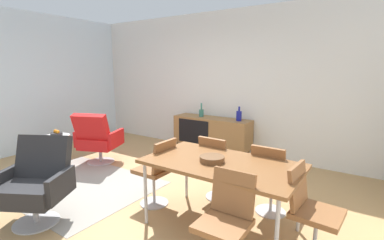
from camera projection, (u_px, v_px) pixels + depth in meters
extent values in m
plane|color=tan|center=(127.00, 194.00, 3.80)|extent=(8.32, 8.32, 0.00)
cube|color=silver|center=(220.00, 83.00, 5.66)|extent=(6.80, 0.12, 2.80)
cube|color=silver|center=(7.00, 84.00, 5.30)|extent=(0.12, 5.60, 2.80)
cube|color=olive|center=(212.00, 131.00, 5.60)|extent=(1.60, 0.44, 0.56)
cube|color=black|center=(193.00, 132.00, 5.58)|extent=(0.70, 0.01, 0.48)
cylinder|color=olive|center=(177.00, 145.00, 5.93)|extent=(0.03, 0.03, 0.16)
cylinder|color=olive|center=(242.00, 157.00, 5.12)|extent=(0.03, 0.03, 0.16)
cylinder|color=olive|center=(187.00, 141.00, 6.21)|extent=(0.03, 0.03, 0.16)
cylinder|color=olive|center=(249.00, 153.00, 5.40)|extent=(0.03, 0.03, 0.16)
cylinder|color=navy|center=(239.00, 116.00, 5.21)|extent=(0.10, 0.10, 0.18)
cylinder|color=navy|center=(239.00, 109.00, 5.18)|extent=(0.04, 0.04, 0.09)
cylinder|color=#337266|center=(201.00, 113.00, 5.67)|extent=(0.09, 0.09, 0.14)
cylinder|color=#337266|center=(201.00, 106.00, 5.64)|extent=(0.03, 0.03, 0.14)
cube|color=brown|center=(221.00, 164.00, 2.89)|extent=(1.60, 0.90, 0.04)
cylinder|color=#B7B7BC|center=(146.00, 193.00, 3.04)|extent=(0.04, 0.04, 0.70)
cylinder|color=#B7B7BC|center=(277.00, 237.00, 2.25)|extent=(0.04, 0.04, 0.70)
cylinder|color=#B7B7BC|center=(186.00, 172.00, 3.67)|extent=(0.04, 0.04, 0.70)
cylinder|color=#B7B7BC|center=(300.00, 200.00, 2.88)|extent=(0.04, 0.04, 0.70)
cylinder|color=brown|center=(212.00, 159.00, 2.89)|extent=(0.26, 0.26, 0.06)
cube|color=brown|center=(220.00, 165.00, 3.64)|extent=(0.41, 0.41, 0.05)
cube|color=brown|center=(213.00, 152.00, 3.46)|extent=(0.38, 0.10, 0.38)
cylinder|color=#B7B7BC|center=(219.00, 182.00, 3.69)|extent=(0.04, 0.04, 0.42)
cylinder|color=#B7B7BC|center=(219.00, 196.00, 3.72)|extent=(0.36, 0.36, 0.01)
cube|color=brown|center=(317.00, 214.00, 2.42)|extent=(0.43, 0.43, 0.05)
cube|color=brown|center=(298.00, 185.00, 2.49)|extent=(0.12, 0.39, 0.38)
cylinder|color=#B7B7BC|center=(315.00, 238.00, 2.47)|extent=(0.04, 0.04, 0.42)
cube|color=brown|center=(272.00, 176.00, 3.26)|extent=(0.40, 0.40, 0.05)
cube|color=brown|center=(268.00, 163.00, 3.07)|extent=(0.38, 0.09, 0.38)
cylinder|color=#B7B7BC|center=(271.00, 195.00, 3.30)|extent=(0.04, 0.04, 0.42)
cylinder|color=#B7B7BC|center=(270.00, 211.00, 3.34)|extent=(0.36, 0.36, 0.01)
cube|color=brown|center=(223.00, 225.00, 2.25)|extent=(0.41, 0.41, 0.05)
cube|color=brown|center=(233.00, 192.00, 2.35)|extent=(0.38, 0.09, 0.38)
cube|color=brown|center=(153.00, 170.00, 3.46)|extent=(0.40, 0.40, 0.05)
cube|color=brown|center=(164.00, 156.00, 3.33)|extent=(0.09, 0.38, 0.38)
cylinder|color=#B7B7BC|center=(154.00, 188.00, 3.51)|extent=(0.04, 0.04, 0.42)
cylinder|color=#B7B7BC|center=(154.00, 203.00, 3.55)|extent=(0.36, 0.36, 0.01)
cube|color=red|center=(100.00, 142.00, 5.03)|extent=(0.77, 0.74, 0.20)
cube|color=red|center=(91.00, 128.00, 4.74)|extent=(0.66, 0.47, 0.51)
cube|color=red|center=(116.00, 139.00, 4.95)|extent=(0.25, 0.49, 0.28)
cube|color=red|center=(83.00, 137.00, 5.08)|extent=(0.25, 0.49, 0.28)
cylinder|color=#B7B7BC|center=(101.00, 155.00, 5.08)|extent=(0.06, 0.06, 0.28)
cylinder|color=#B7B7BC|center=(101.00, 162.00, 5.10)|extent=(0.48, 0.48, 0.02)
cube|color=#262628|center=(33.00, 191.00, 3.03)|extent=(0.80, 0.78, 0.20)
cube|color=#262628|center=(44.00, 157.00, 3.21)|extent=(0.65, 0.53, 0.51)
cube|color=#262628|center=(4.00, 183.00, 3.04)|extent=(0.30, 0.47, 0.28)
cube|color=#262628|center=(61.00, 185.00, 2.99)|extent=(0.30, 0.47, 0.28)
cylinder|color=#B7B7BC|center=(35.00, 211.00, 3.07)|extent=(0.06, 0.06, 0.28)
cylinder|color=#B7B7BC|center=(37.00, 222.00, 3.10)|extent=(0.48, 0.48, 0.02)
cylinder|color=white|center=(57.00, 136.00, 4.93)|extent=(0.44, 0.44, 0.02)
cylinder|color=white|center=(58.00, 150.00, 4.98)|extent=(0.05, 0.05, 0.50)
cone|color=white|center=(59.00, 163.00, 5.02)|extent=(0.32, 0.32, 0.02)
cylinder|color=#262628|center=(57.00, 134.00, 4.92)|extent=(0.20, 0.20, 0.05)
sphere|color=orange|center=(58.00, 132.00, 4.89)|extent=(0.07, 0.07, 0.07)
sphere|color=orange|center=(55.00, 131.00, 4.94)|extent=(0.07, 0.07, 0.07)
cube|color=#3F7F4C|center=(56.00, 152.00, 5.64)|extent=(0.28, 0.35, 0.03)
cube|color=#3F7F4C|center=(55.00, 151.00, 5.63)|extent=(0.33, 0.37, 0.03)
cube|color=red|center=(55.00, 150.00, 5.62)|extent=(0.30, 0.37, 0.01)
cube|color=#334C8C|center=(56.00, 149.00, 5.63)|extent=(0.28, 0.34, 0.02)
cube|color=#B2B2B7|center=(55.00, 148.00, 5.61)|extent=(0.32, 0.36, 0.01)
cube|color=silver|center=(54.00, 148.00, 5.61)|extent=(0.30, 0.38, 0.02)
cube|color=silver|center=(54.00, 147.00, 5.60)|extent=(0.29, 0.37, 0.01)
cube|color=#B2B2B7|center=(55.00, 146.00, 5.62)|extent=(0.26, 0.37, 0.01)
cube|color=#334C8C|center=(55.00, 145.00, 5.62)|extent=(0.30, 0.37, 0.01)
cube|color=#262626|center=(55.00, 145.00, 5.61)|extent=(0.31, 0.36, 0.02)
cube|color=gray|center=(77.00, 185.00, 4.10)|extent=(2.20, 1.70, 0.01)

